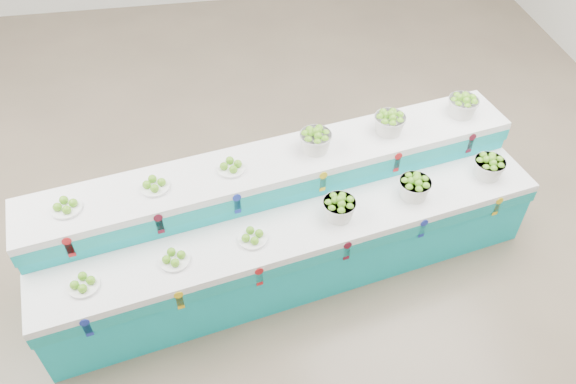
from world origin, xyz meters
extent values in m
plane|color=brown|center=(0.00, 0.00, 0.00)|extent=(10.00, 10.00, 0.00)
cylinder|color=white|center=(-1.09, -0.97, 0.77)|extent=(0.28, 0.28, 0.09)
cylinder|color=white|center=(-0.42, -0.84, 0.77)|extent=(0.28, 0.28, 0.09)
cylinder|color=white|center=(0.20, -0.72, 0.77)|extent=(0.28, 0.28, 0.09)
cylinder|color=white|center=(-1.19, -0.44, 1.07)|extent=(0.28, 0.28, 0.09)
cylinder|color=white|center=(-0.52, -0.31, 1.07)|extent=(0.28, 0.28, 0.09)
cylinder|color=white|center=(0.10, -0.19, 1.07)|extent=(0.28, 0.28, 0.09)
camera|label=1|loc=(-0.01, -3.67, 4.16)|focal=35.19mm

